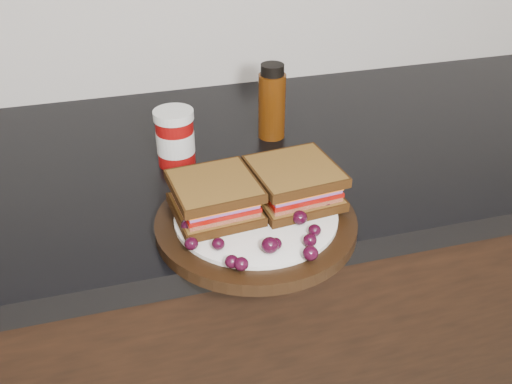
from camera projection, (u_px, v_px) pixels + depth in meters
base_cabinets at (224, 343)px, 1.24m from camera, size 3.96×0.58×0.86m
countertop at (217, 163)px, 1.00m from camera, size 3.98×0.60×0.04m
plate at (256, 223)px, 0.79m from camera, size 0.28×0.28×0.02m
sandwich_left at (215, 198)px, 0.77m from camera, size 0.12×0.12×0.05m
sandwich_right at (294, 183)px, 0.80m from camera, size 0.13×0.13×0.05m
grape_0 at (191, 244)px, 0.72m from camera, size 0.02×0.02×0.02m
grape_1 at (218, 244)px, 0.72m from camera, size 0.02×0.02×0.02m
grape_2 at (232, 261)px, 0.69m from camera, size 0.02×0.02×0.02m
grape_3 at (241, 264)px, 0.68m from camera, size 0.02×0.02×0.02m
grape_4 at (270, 245)px, 0.71m from camera, size 0.02×0.02×0.02m
grape_5 at (275, 244)px, 0.72m from camera, size 0.02×0.02×0.02m
grape_6 at (310, 253)px, 0.70m from camera, size 0.02×0.02×0.02m
grape_7 at (310, 240)px, 0.72m from camera, size 0.02×0.02×0.02m
grape_8 at (315, 230)px, 0.74m from camera, size 0.02×0.02×0.02m
grape_9 at (300, 218)px, 0.76m from camera, size 0.02×0.02×0.02m
grape_10 at (326, 206)px, 0.79m from camera, size 0.02×0.02×0.02m
grape_11 at (311, 205)px, 0.79m from camera, size 0.02×0.02×0.02m
grape_12 at (306, 195)px, 0.81m from camera, size 0.02×0.02×0.02m
grape_13 at (299, 184)px, 0.84m from camera, size 0.02×0.02×0.02m
grape_14 at (214, 195)px, 0.81m from camera, size 0.02×0.02×0.02m
grape_15 at (223, 198)px, 0.80m from camera, size 0.02×0.02×0.02m
grape_16 at (196, 207)px, 0.79m from camera, size 0.02×0.02×0.02m
grape_17 at (196, 211)px, 0.77m from camera, size 0.02×0.02×0.02m
grape_18 at (189, 226)px, 0.74m from camera, size 0.02×0.02×0.02m
grape_19 at (205, 194)px, 0.81m from camera, size 0.02×0.02×0.02m
grape_20 at (214, 212)px, 0.78m from camera, size 0.02×0.02×0.01m
grape_21 at (217, 213)px, 0.78m from camera, size 0.01×0.01×0.01m
condiment_jar at (175, 138)px, 0.93m from camera, size 0.07×0.07×0.10m
oil_bottle at (272, 101)px, 1.00m from camera, size 0.06×0.06×0.14m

